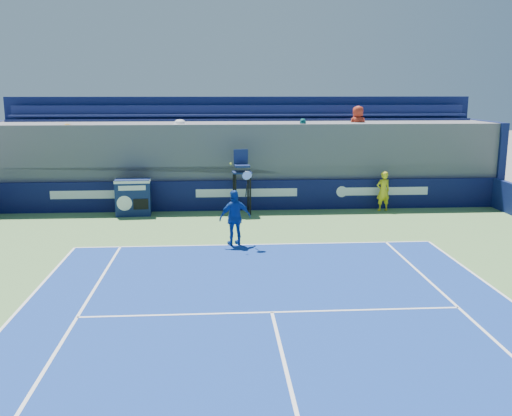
{
  "coord_description": "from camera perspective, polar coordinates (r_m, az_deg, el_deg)",
  "views": [
    {
      "loc": [
        -1.11,
        -5.08,
        4.71
      ],
      "look_at": [
        0.0,
        11.5,
        1.25
      ],
      "focal_mm": 40.0,
      "sensor_mm": 36.0,
      "label": 1
    }
  ],
  "objects": [
    {
      "name": "tennis_player",
      "position": [
        17.4,
        -2.11,
        -0.96
      ],
      "size": [
        1.09,
        0.73,
        2.57
      ],
      "color": "#123D99",
      "rests_on": "apron"
    },
    {
      "name": "back_hoarding",
      "position": [
        22.58,
        -0.94,
        1.28
      ],
      "size": [
        20.4,
        0.21,
        1.2
      ],
      "color": "#0B0F40",
      "rests_on": "ground"
    },
    {
      "name": "stadium_seating",
      "position": [
        24.42,
        -1.21,
        5.01
      ],
      "size": [
        21.0,
        4.05,
        4.4
      ],
      "color": "#57575C",
      "rests_on": "ground"
    },
    {
      "name": "ball_person",
      "position": [
        22.95,
        12.6,
        1.66
      ],
      "size": [
        0.64,
        0.49,
        1.57
      ],
      "primitive_type": "imported",
      "rotation": [
        0.0,
        0.0,
        3.36
      ],
      "color": "yellow",
      "rests_on": "apron"
    },
    {
      "name": "match_clock",
      "position": [
        22.1,
        -12.19,
        1.16
      ],
      "size": [
        1.36,
        0.81,
        1.4
      ],
      "color": "#0E1C49",
      "rests_on": "ground"
    },
    {
      "name": "umpire_chair",
      "position": [
        21.73,
        -1.44,
        3.34
      ],
      "size": [
        0.77,
        0.77,
        2.48
      ],
      "color": "black",
      "rests_on": "ground"
    }
  ]
}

